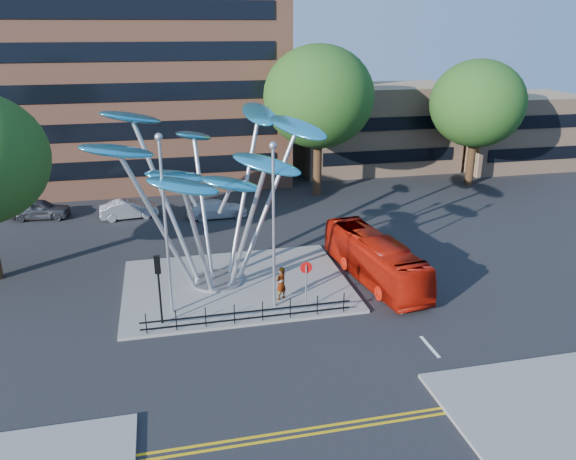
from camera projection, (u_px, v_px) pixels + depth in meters
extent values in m
plane|color=black|center=(277.00, 341.00, 25.26)|extent=(120.00, 120.00, 0.00)
cube|color=slate|center=(236.00, 285.00, 30.52)|extent=(12.00, 9.00, 0.15)
cube|color=gold|center=(311.00, 428.00, 19.76)|extent=(40.00, 0.12, 0.01)
cube|color=gold|center=(314.00, 434.00, 19.49)|extent=(40.00, 0.12, 0.01)
cube|color=#975C42|center=(132.00, 5.00, 48.18)|extent=(25.00, 15.00, 30.00)
cube|color=tan|center=(375.00, 127.00, 54.69)|extent=(15.00, 8.00, 8.00)
cube|color=tan|center=(514.00, 130.00, 55.94)|extent=(12.00, 8.00, 7.00)
cylinder|color=black|center=(317.00, 161.00, 46.09)|extent=(0.70, 0.70, 5.72)
ellipsoid|color=#134413|center=(319.00, 97.00, 44.31)|extent=(8.80, 8.80, 8.10)
cylinder|color=black|center=(471.00, 157.00, 49.12)|extent=(0.70, 0.70, 5.06)
ellipsoid|color=#134413|center=(477.00, 104.00, 47.54)|extent=(8.00, 8.00, 7.36)
cylinder|color=#9EA0A5|center=(217.00, 281.00, 30.73)|extent=(2.80, 2.80, 0.12)
cylinder|color=#9EA0A5|center=(191.00, 219.00, 28.61)|extent=(0.24, 0.24, 7.80)
ellipsoid|color=#30A9D3|center=(117.00, 151.00, 25.69)|extent=(3.92, 2.95, 1.39)
cylinder|color=#9EA0A5|center=(209.00, 234.00, 28.65)|extent=(0.24, 0.24, 6.40)
ellipsoid|color=#30A9D3|center=(183.00, 186.00, 25.29)|extent=(3.47, 1.78, 1.31)
cylinder|color=#9EA0A5|center=(227.00, 225.00, 28.94)|extent=(0.24, 0.24, 7.00)
ellipsoid|color=#30A9D3|center=(267.00, 164.00, 26.64)|extent=(3.81, 3.11, 1.36)
cylinder|color=#9EA0A5|center=(236.00, 209.00, 29.59)|extent=(0.24, 0.24, 8.20)
ellipsoid|color=#30A9D3|center=(298.00, 127.00, 29.26)|extent=(3.52, 4.06, 1.44)
cylinder|color=#9EA0A5|center=(227.00, 201.00, 30.26)|extent=(0.24, 0.24, 8.60)
ellipsoid|color=#30A9D3|center=(259.00, 114.00, 31.08)|extent=(2.21, 3.79, 1.39)
cylinder|color=#9EA0A5|center=(208.00, 212.00, 30.35)|extent=(0.24, 0.24, 7.40)
ellipsoid|color=#30A9D3|center=(194.00, 136.00, 31.38)|extent=(3.02, 3.71, 1.34)
cylinder|color=#9EA0A5|center=(194.00, 204.00, 29.39)|extent=(0.24, 0.24, 8.80)
ellipsoid|color=#30A9D3|center=(131.00, 117.00, 28.59)|extent=(3.88, 3.60, 1.42)
ellipsoid|color=#30A9D3|center=(176.00, 176.00, 28.50)|extent=(3.40, 1.96, 1.13)
ellipsoid|color=#30A9D3|center=(231.00, 184.00, 28.65)|extent=(3.39, 2.16, 1.11)
cylinder|color=#9EA0A5|center=(166.00, 231.00, 26.02)|extent=(0.14, 0.14, 8.50)
sphere|color=#9EA0A5|center=(159.00, 137.00, 24.52)|extent=(0.36, 0.36, 0.36)
cylinder|color=#9EA0A5|center=(274.00, 231.00, 26.69)|extent=(0.14, 0.14, 8.00)
sphere|color=#9EA0A5|center=(273.00, 145.00, 25.27)|extent=(0.36, 0.36, 0.36)
cylinder|color=black|center=(160.00, 292.00, 25.91)|extent=(0.10, 0.10, 3.20)
cube|color=black|center=(157.00, 265.00, 25.43)|extent=(0.28, 0.18, 0.85)
sphere|color=#FF0C0C|center=(157.00, 259.00, 25.33)|extent=(0.18, 0.18, 0.18)
cylinder|color=#9EA0A5|center=(306.00, 287.00, 27.52)|extent=(0.08, 0.08, 2.30)
cylinder|color=red|center=(306.00, 268.00, 27.20)|extent=(0.60, 0.04, 0.60)
cube|color=white|center=(306.00, 268.00, 27.22)|extent=(0.42, 0.03, 0.10)
cylinder|color=black|center=(146.00, 324.00, 25.41)|extent=(0.05, 0.05, 1.00)
cylinder|color=black|center=(176.00, 320.00, 25.69)|extent=(0.05, 0.05, 1.00)
cylinder|color=black|center=(206.00, 317.00, 25.97)|extent=(0.05, 0.05, 1.00)
cylinder|color=black|center=(234.00, 314.00, 26.25)|extent=(0.05, 0.05, 1.00)
cylinder|color=black|center=(263.00, 311.00, 26.52)|extent=(0.05, 0.05, 1.00)
cylinder|color=black|center=(290.00, 308.00, 26.80)|extent=(0.05, 0.05, 1.00)
cylinder|color=black|center=(317.00, 305.00, 27.08)|extent=(0.05, 0.05, 1.00)
cylinder|color=black|center=(344.00, 302.00, 27.36)|extent=(0.05, 0.05, 1.00)
cube|color=black|center=(249.00, 312.00, 26.37)|extent=(10.00, 0.06, 0.06)
cube|color=black|center=(249.00, 318.00, 26.49)|extent=(10.00, 0.06, 0.06)
imported|color=#AB1507|center=(374.00, 259.00, 30.96)|extent=(3.21, 9.18, 2.50)
imported|color=gray|center=(281.00, 283.00, 28.50)|extent=(0.77, 0.71, 1.76)
imported|color=#3C3D43|center=(39.00, 209.00, 40.99)|extent=(4.44, 2.14, 1.46)
imported|color=#B9BCC1|center=(129.00, 209.00, 41.12)|extent=(4.26, 1.88, 1.36)
imported|color=silver|center=(217.00, 209.00, 41.37)|extent=(4.54, 2.04, 1.29)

